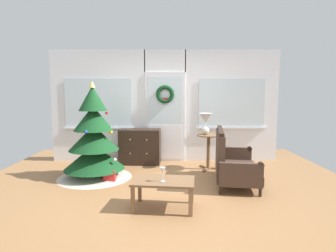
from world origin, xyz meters
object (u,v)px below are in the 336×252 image
at_px(coffee_table, 163,184).
at_px(gift_box, 110,176).
at_px(christmas_tree, 94,143).
at_px(settee_sofa, 231,162).
at_px(wine_glass, 163,171).
at_px(side_table, 208,145).
at_px(table_lamp, 206,121).
at_px(dresser_cabinet, 140,147).

relative_size(coffee_table, gift_box, 4.34).
height_order(christmas_tree, gift_box, christmas_tree).
xyz_separation_m(christmas_tree, gift_box, (0.33, -0.25, -0.54)).
distance_m(settee_sofa, wine_glass, 1.68).
bearing_deg(coffee_table, side_table, 65.06).
bearing_deg(coffee_table, table_lamp, 66.92).
relative_size(christmas_tree, wine_glass, 9.23).
distance_m(dresser_cabinet, settee_sofa, 2.20).
distance_m(settee_sofa, table_lamp, 1.17).
xyz_separation_m(christmas_tree, coffee_table, (1.30, -1.44, -0.31)).
relative_size(christmas_tree, gift_box, 8.71).
relative_size(table_lamp, wine_glass, 2.26).
bearing_deg(table_lamp, coffee_table, -113.08).
bearing_deg(side_table, settee_sofa, -73.35).
bearing_deg(coffee_table, gift_box, 129.12).
distance_m(christmas_tree, gift_box, 0.69).
height_order(dresser_cabinet, table_lamp, table_lamp).
bearing_deg(dresser_cabinet, table_lamp, -17.72).
xyz_separation_m(table_lamp, gift_box, (-1.83, -0.83, -0.91)).
bearing_deg(settee_sofa, gift_box, 177.49).
relative_size(settee_sofa, table_lamp, 3.28).
bearing_deg(settee_sofa, table_lamp, 109.35).
bearing_deg(wine_glass, gift_box, 127.34).
distance_m(side_table, wine_glass, 2.25).
height_order(table_lamp, gift_box, table_lamp).
xyz_separation_m(dresser_cabinet, coffee_table, (0.54, -2.47, -0.05)).
bearing_deg(gift_box, side_table, 22.63).
height_order(wine_glass, gift_box, wine_glass).
xyz_separation_m(wine_glass, gift_box, (-0.96, 1.26, -0.44)).
relative_size(christmas_tree, dresser_cabinet, 1.94).
bearing_deg(gift_box, dresser_cabinet, 71.26).
xyz_separation_m(dresser_cabinet, table_lamp, (1.40, -0.45, 0.62)).
height_order(side_table, wine_glass, side_table).
bearing_deg(side_table, coffee_table, -114.94).
bearing_deg(christmas_tree, table_lamp, 14.95).
bearing_deg(table_lamp, side_table, -33.69).
distance_m(side_table, table_lamp, 0.50).
height_order(table_lamp, coffee_table, table_lamp).
relative_size(side_table, gift_box, 3.52).
distance_m(christmas_tree, dresser_cabinet, 1.30).
relative_size(dresser_cabinet, coffee_table, 1.03).
xyz_separation_m(dresser_cabinet, side_table, (1.46, -0.49, 0.12)).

